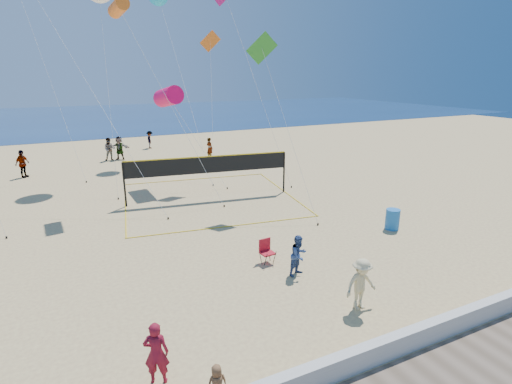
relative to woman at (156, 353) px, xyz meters
name	(u,v)px	position (x,y,z in m)	size (l,w,h in m)	color
ground	(252,319)	(3.03, 1.27, -0.79)	(120.00, 120.00, 0.00)	#CEB874
ocean	(89,117)	(3.03, 63.27, -0.78)	(140.00, 50.00, 0.03)	navy
seawall	(308,378)	(3.03, -1.73, -0.49)	(32.00, 0.30, 0.60)	silver
woman	(156,353)	(0.00, 0.00, 0.00)	(0.58, 0.38, 1.59)	maroon
toddler	(217,384)	(0.84, -1.74, 0.23)	(0.42, 0.27, 0.85)	brown
bystander_a	(299,255)	(5.71, 3.01, -0.05)	(0.73, 0.57, 1.49)	navy
bystander_b	(361,284)	(6.26, 0.34, 0.03)	(1.07, 0.61, 1.65)	#D0C08A
far_person_0	(22,164)	(-4.01, 23.17, 0.16)	(1.12, 0.47, 1.92)	gray
far_person_1	(119,148)	(2.84, 26.52, 0.17)	(1.79, 0.57, 1.93)	gray
far_person_2	(210,148)	(9.64, 23.38, 0.10)	(0.65, 0.43, 1.79)	gray
far_person_3	(110,149)	(2.05, 26.38, 0.15)	(0.91, 0.71, 1.88)	gray
far_person_4	(150,140)	(6.20, 30.58, 0.03)	(1.07, 0.61, 1.65)	gray
camp_chair	(266,250)	(5.11, 4.37, -0.27)	(0.54, 0.66, 1.03)	#B01422
trash_barrel	(392,219)	(11.91, 4.82, -0.32)	(0.63, 0.63, 0.95)	#1B66B5
volleyball_net	(209,170)	(5.88, 12.93, 0.93)	(10.58, 10.45, 2.50)	black
kite_2	(119,8)	(2.10, 14.98, 9.33)	(4.51, 4.72, 10.61)	orange
kite_4	(265,57)	(8.30, 10.79, 6.90)	(1.65, 4.65, 8.95)	#308F28
kite_9	(210,47)	(10.55, 24.94, 8.16)	(2.87, 5.57, 10.32)	orange
kite_10	(168,97)	(4.84, 16.94, 4.76)	(3.43, 3.99, 6.27)	#F10858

